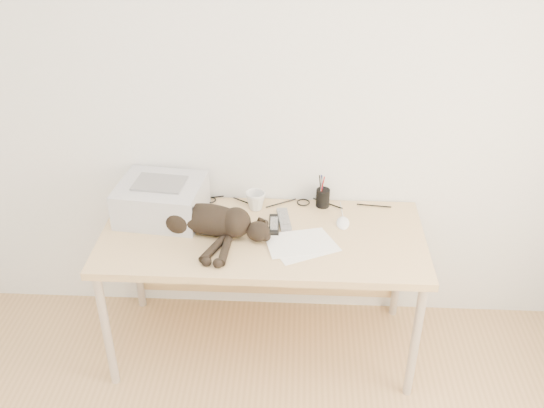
# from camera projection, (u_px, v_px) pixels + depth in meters

# --- Properties ---
(wall_back) EXTENTS (3.50, 0.00, 3.50)m
(wall_back) POSITION_uv_depth(u_px,v_px,m) (266.00, 101.00, 3.00)
(wall_back) COLOR white
(wall_back) RESTS_ON floor
(desk) EXTENTS (1.60, 0.70, 0.74)m
(desk) POSITION_uv_depth(u_px,v_px,m) (264.00, 247.00, 3.13)
(desk) COLOR #D9B77F
(desk) RESTS_ON floor
(printer) EXTENTS (0.45, 0.40, 0.20)m
(printer) POSITION_uv_depth(u_px,v_px,m) (161.00, 200.00, 3.09)
(printer) COLOR #AFAFB4
(printer) RESTS_ON desk
(papers) EXTENTS (0.38, 0.32, 0.01)m
(papers) POSITION_uv_depth(u_px,v_px,m) (301.00, 244.00, 2.91)
(papers) COLOR white
(papers) RESTS_ON desk
(cat) EXTENTS (0.72, 0.41, 0.17)m
(cat) POSITION_uv_depth(u_px,v_px,m) (205.00, 221.00, 2.96)
(cat) COLOR black
(cat) RESTS_ON desk
(mug) EXTENTS (0.14, 0.14, 0.10)m
(mug) POSITION_uv_depth(u_px,v_px,m) (256.00, 201.00, 3.17)
(mug) COLOR white
(mug) RESTS_ON desk
(pen_cup) EXTENTS (0.07, 0.07, 0.18)m
(pen_cup) POSITION_uv_depth(u_px,v_px,m) (323.00, 197.00, 3.19)
(pen_cup) COLOR black
(pen_cup) RESTS_ON desk
(remote_grey) EXTENTS (0.08, 0.20, 0.02)m
(remote_grey) POSITION_uv_depth(u_px,v_px,m) (284.00, 220.00, 3.08)
(remote_grey) COLOR slate
(remote_grey) RESTS_ON desk
(remote_black) EXTENTS (0.05, 0.18, 0.02)m
(remote_black) POSITION_uv_depth(u_px,v_px,m) (274.00, 225.00, 3.04)
(remote_black) COLOR black
(remote_black) RESTS_ON desk
(mouse) EXTENTS (0.07, 0.12, 0.04)m
(mouse) POSITION_uv_depth(u_px,v_px,m) (343.00, 221.00, 3.06)
(mouse) COLOR white
(mouse) RESTS_ON desk
(cable_tangle) EXTENTS (1.36, 0.07, 0.01)m
(cable_tangle) POSITION_uv_depth(u_px,v_px,m) (266.00, 201.00, 3.25)
(cable_tangle) COLOR black
(cable_tangle) RESTS_ON desk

